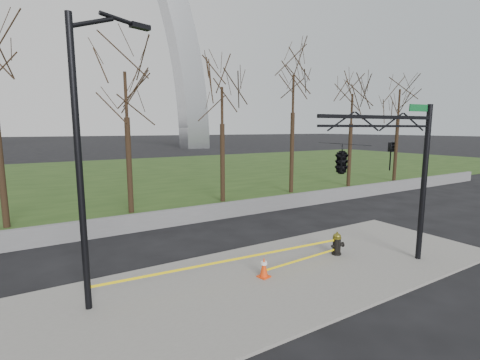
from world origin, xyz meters
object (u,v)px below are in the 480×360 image
traffic_signal_mast (360,158)px  traffic_cone (264,267)px  street_light (86,145)px  fire_hydrant (337,244)px

traffic_signal_mast → traffic_cone: bearing=161.9°
street_light → traffic_signal_mast: street_light is taller
street_light → traffic_signal_mast: size_ratio=1.37×
street_light → traffic_cone: bearing=-26.1°
street_light → traffic_signal_mast: 8.44m
traffic_cone → traffic_signal_mast: size_ratio=0.12×
traffic_cone → traffic_signal_mast: bearing=-24.9°
fire_hydrant → traffic_signal_mast: traffic_signal_mast is taller
traffic_cone → traffic_signal_mast: (2.91, -1.35, 3.69)m
fire_hydrant → traffic_signal_mast: 4.03m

